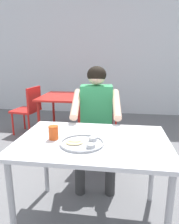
{
  "coord_description": "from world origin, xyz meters",
  "views": [
    {
      "loc": [
        0.27,
        -1.43,
        1.34
      ],
      "look_at": [
        0.02,
        0.32,
        0.88
      ],
      "focal_mm": 33.98,
      "sensor_mm": 36.0,
      "label": 1
    }
  ],
  "objects_px": {
    "thali_tray": "(82,143)",
    "table_background_red": "(64,101)",
    "diner_foreground": "(96,115)",
    "chair_red_left": "(29,107)",
    "chair_red_right": "(99,107)",
    "chair_foreground": "(97,128)",
    "drinking_cup": "(53,132)",
    "table_foreground": "(93,149)"
  },
  "relations": [
    {
      "from": "chair_foreground",
      "to": "table_background_red",
      "type": "height_order",
      "value": "chair_foreground"
    },
    {
      "from": "drinking_cup",
      "to": "thali_tray",
      "type": "bearing_deg",
      "value": -15.89
    },
    {
      "from": "drinking_cup",
      "to": "table_background_red",
      "type": "height_order",
      "value": "drinking_cup"
    },
    {
      "from": "table_foreground",
      "to": "chair_red_left",
      "type": "relative_size",
      "value": 1.36
    },
    {
      "from": "drinking_cup",
      "to": "table_background_red",
      "type": "bearing_deg",
      "value": 102.52
    },
    {
      "from": "thali_tray",
      "to": "chair_red_right",
      "type": "bearing_deg",
      "value": 92.14
    },
    {
      "from": "drinking_cup",
      "to": "chair_red_left",
      "type": "xyz_separation_m",
      "value": [
        -1.08,
        1.97,
        -0.3
      ]
    },
    {
      "from": "table_foreground",
      "to": "drinking_cup",
      "type": "distance_m",
      "value": 0.33
    },
    {
      "from": "table_foreground",
      "to": "diner_foreground",
      "type": "height_order",
      "value": "diner_foreground"
    },
    {
      "from": "thali_tray",
      "to": "chair_red_left",
      "type": "bearing_deg",
      "value": 122.7
    },
    {
      "from": "drinking_cup",
      "to": "diner_foreground",
      "type": "distance_m",
      "value": 0.75
    },
    {
      "from": "table_background_red",
      "to": "drinking_cup",
      "type": "bearing_deg",
      "value": -77.48
    },
    {
      "from": "table_foreground",
      "to": "table_background_red",
      "type": "bearing_deg",
      "value": 110.67
    },
    {
      "from": "chair_foreground",
      "to": "table_background_red",
      "type": "distance_m",
      "value": 1.26
    },
    {
      "from": "table_foreground",
      "to": "drinking_cup",
      "type": "xyz_separation_m",
      "value": [
        -0.3,
        -0.03,
        0.13
      ]
    },
    {
      "from": "drinking_cup",
      "to": "chair_foreground",
      "type": "xyz_separation_m",
      "value": [
        0.23,
        0.93,
        -0.27
      ]
    },
    {
      "from": "table_foreground",
      "to": "drinking_cup",
      "type": "height_order",
      "value": "drinking_cup"
    },
    {
      "from": "chair_foreground",
      "to": "diner_foreground",
      "type": "distance_m",
      "value": 0.32
    },
    {
      "from": "chair_red_right",
      "to": "thali_tray",
      "type": "bearing_deg",
      "value": -87.86
    },
    {
      "from": "diner_foreground",
      "to": "table_background_red",
      "type": "distance_m",
      "value": 1.46
    },
    {
      "from": "thali_tray",
      "to": "table_background_red",
      "type": "distance_m",
      "value": 2.16
    },
    {
      "from": "table_foreground",
      "to": "diner_foreground",
      "type": "relative_size",
      "value": 0.92
    },
    {
      "from": "thali_tray",
      "to": "chair_foreground",
      "type": "relative_size",
      "value": 0.36
    },
    {
      "from": "table_background_red",
      "to": "table_foreground",
      "type": "bearing_deg",
      "value": -69.33
    },
    {
      "from": "chair_red_right",
      "to": "chair_red_left",
      "type": "bearing_deg",
      "value": -179.62
    },
    {
      "from": "chair_red_left",
      "to": "chair_red_right",
      "type": "xyz_separation_m",
      "value": [
        1.23,
        0.01,
        0.03
      ]
    },
    {
      "from": "drinking_cup",
      "to": "chair_red_left",
      "type": "distance_m",
      "value": 2.27
    },
    {
      "from": "thali_tray",
      "to": "diner_foreground",
      "type": "height_order",
      "value": "diner_foreground"
    },
    {
      "from": "table_foreground",
      "to": "thali_tray",
      "type": "xyz_separation_m",
      "value": [
        -0.06,
        -0.1,
        0.09
      ]
    },
    {
      "from": "thali_tray",
      "to": "chair_red_left",
      "type": "distance_m",
      "value": 2.44
    },
    {
      "from": "thali_tray",
      "to": "diner_foreground",
      "type": "relative_size",
      "value": 0.26
    },
    {
      "from": "chair_foreground",
      "to": "chair_red_right",
      "type": "height_order",
      "value": "chair_red_right"
    },
    {
      "from": "chair_red_left",
      "to": "chair_red_right",
      "type": "bearing_deg",
      "value": 0.38
    },
    {
      "from": "thali_tray",
      "to": "chair_red_left",
      "type": "relative_size",
      "value": 0.38
    },
    {
      "from": "drinking_cup",
      "to": "chair_red_left",
      "type": "relative_size",
      "value": 0.12
    },
    {
      "from": "table_foreground",
      "to": "thali_tray",
      "type": "relative_size",
      "value": 3.58
    },
    {
      "from": "thali_tray",
      "to": "diner_foreground",
      "type": "distance_m",
      "value": 0.77
    },
    {
      "from": "table_foreground",
      "to": "chair_foreground",
      "type": "relative_size",
      "value": 1.28
    },
    {
      "from": "thali_tray",
      "to": "drinking_cup",
      "type": "bearing_deg",
      "value": 164.11
    },
    {
      "from": "table_foreground",
      "to": "chair_red_left",
      "type": "height_order",
      "value": "chair_red_left"
    },
    {
      "from": "drinking_cup",
      "to": "diner_foreground",
      "type": "bearing_deg",
      "value": 70.78
    },
    {
      "from": "diner_foreground",
      "to": "drinking_cup",
      "type": "bearing_deg",
      "value": -109.22
    }
  ]
}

